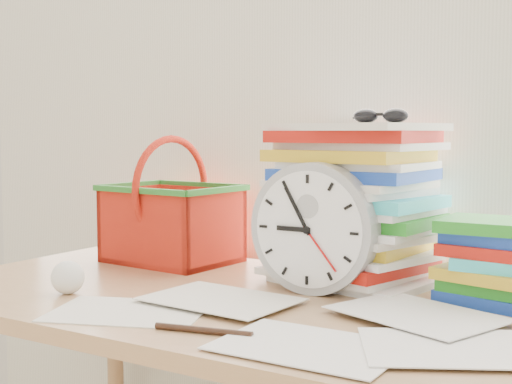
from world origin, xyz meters
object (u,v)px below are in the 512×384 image
Objects in this scene: desk at (260,337)px; paper_stack at (353,203)px; clock at (314,228)px; basket at (172,201)px.

paper_stack is at bearing 69.70° from desk.
clock is (0.07, 0.09, 0.20)m from desk.
basket reaches higher than desk.
paper_stack reaches higher than clock.
paper_stack reaches higher than desk.
desk is 0.35m from paper_stack.
paper_stack is 0.47m from basket.
paper_stack is at bearing 83.03° from clock.
clock is at bearing 52.66° from desk.
desk is 4.21× the size of paper_stack.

